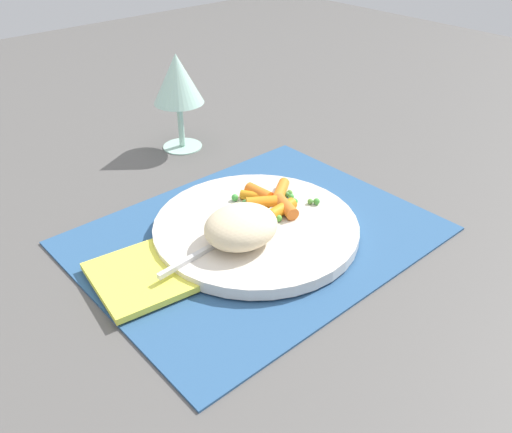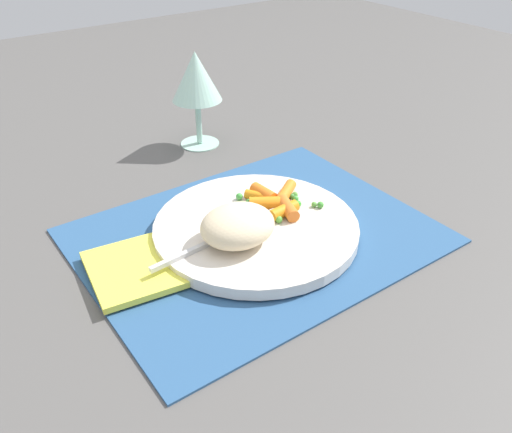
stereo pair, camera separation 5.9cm
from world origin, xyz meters
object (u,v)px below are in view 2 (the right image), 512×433
(carrot_portion, at_px, (275,201))
(wine_glass, at_px, (196,79))
(napkin, at_px, (133,269))
(rice_mound, at_px, (238,226))
(fork, at_px, (235,231))
(plate, at_px, (256,228))

(carrot_portion, xyz_separation_m, wine_glass, (0.04, 0.27, 0.09))
(wine_glass, distance_m, napkin, 0.38)
(rice_mound, bearing_deg, fork, 66.56)
(fork, relative_size, napkin, 1.77)
(plate, height_order, carrot_portion, carrot_portion)
(plate, relative_size, fork, 1.30)
(rice_mound, xyz_separation_m, carrot_portion, (0.08, 0.04, -0.01))
(wine_glass, bearing_deg, fork, -112.21)
(plate, height_order, rice_mound, rice_mound)
(carrot_portion, bearing_deg, fork, -164.49)
(wine_glass, relative_size, napkin, 1.41)
(plate, xyz_separation_m, wine_glass, (0.08, 0.28, 0.10))
(carrot_portion, distance_m, napkin, 0.21)
(carrot_portion, bearing_deg, wine_glass, 81.58)
(plate, bearing_deg, wine_glass, 73.53)
(fork, height_order, napkin, fork)
(fork, bearing_deg, plate, 4.79)
(plate, xyz_separation_m, carrot_portion, (0.04, 0.02, 0.02))
(rice_mound, height_order, carrot_portion, rice_mound)
(plate, distance_m, carrot_portion, 0.05)
(plate, distance_m, napkin, 0.16)
(rice_mound, relative_size, wine_glass, 0.58)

